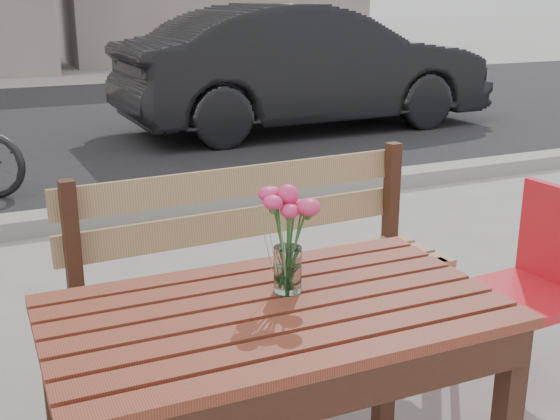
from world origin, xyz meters
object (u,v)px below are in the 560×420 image
at_px(main_vase, 288,226).
at_px(parked_car, 306,67).
at_px(red_chair, 539,278).
at_px(main_table, 276,347).

distance_m(main_vase, parked_car, 6.44).
xyz_separation_m(red_chair, parked_car, (1.73, 5.48, 0.24)).
bearing_deg(parked_car, main_table, 151.47).
distance_m(red_chair, parked_car, 5.75).
distance_m(main_table, red_chair, 1.31).
relative_size(main_table, red_chair, 1.48).
distance_m(main_table, main_vase, 0.33).
bearing_deg(red_chair, main_vase, -81.93).
relative_size(main_vase, parked_car, 0.07).
bearing_deg(parked_car, red_chair, 161.23).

